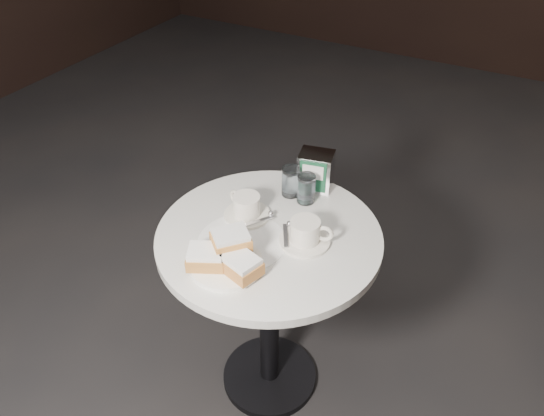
{
  "coord_description": "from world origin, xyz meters",
  "views": [
    {
      "loc": [
        0.6,
        -1.09,
        1.8
      ],
      "look_at": [
        0.0,
        0.02,
        0.83
      ],
      "focal_mm": 35.0,
      "sensor_mm": 36.0,
      "label": 1
    }
  ],
  "objects_px": {
    "coffee_cup_left": "(247,207)",
    "water_glass_right": "(306,189)",
    "cafe_table": "(269,279)",
    "coffee_cup_right": "(306,233)",
    "beignet_plate": "(226,257)",
    "napkin_dispenser": "(316,170)",
    "water_glass_left": "(291,182)"
  },
  "relations": [
    {
      "from": "coffee_cup_left",
      "to": "napkin_dispenser",
      "type": "distance_m",
      "value": 0.28
    },
    {
      "from": "coffee_cup_right",
      "to": "cafe_table",
      "type": "bearing_deg",
      "value": 173.41
    },
    {
      "from": "cafe_table",
      "to": "coffee_cup_left",
      "type": "xyz_separation_m",
      "value": [
        -0.1,
        0.04,
        0.23
      ]
    },
    {
      "from": "cafe_table",
      "to": "beignet_plate",
      "type": "xyz_separation_m",
      "value": [
        -0.03,
        -0.19,
        0.24
      ]
    },
    {
      "from": "water_glass_right",
      "to": "napkin_dispenser",
      "type": "distance_m",
      "value": 0.09
    },
    {
      "from": "water_glass_left",
      "to": "water_glass_right",
      "type": "height_order",
      "value": "water_glass_left"
    },
    {
      "from": "coffee_cup_right",
      "to": "water_glass_right",
      "type": "bearing_deg",
      "value": 100.72
    },
    {
      "from": "beignet_plate",
      "to": "coffee_cup_left",
      "type": "height_order",
      "value": "beignet_plate"
    },
    {
      "from": "coffee_cup_left",
      "to": "water_glass_left",
      "type": "bearing_deg",
      "value": 88.31
    },
    {
      "from": "beignet_plate",
      "to": "napkin_dispenser",
      "type": "relative_size",
      "value": 1.82
    },
    {
      "from": "coffee_cup_left",
      "to": "napkin_dispenser",
      "type": "relative_size",
      "value": 1.44
    },
    {
      "from": "napkin_dispenser",
      "to": "water_glass_left",
      "type": "bearing_deg",
      "value": -136.62
    },
    {
      "from": "coffee_cup_left",
      "to": "water_glass_right",
      "type": "bearing_deg",
      "value": 71.13
    },
    {
      "from": "cafe_table",
      "to": "beignet_plate",
      "type": "distance_m",
      "value": 0.3
    },
    {
      "from": "beignet_plate",
      "to": "water_glass_left",
      "type": "height_order",
      "value": "beignet_plate"
    },
    {
      "from": "coffee_cup_right",
      "to": "water_glass_left",
      "type": "xyz_separation_m",
      "value": [
        -0.15,
        0.2,
        0.01
      ]
    },
    {
      "from": "cafe_table",
      "to": "napkin_dispenser",
      "type": "bearing_deg",
      "value": 86.46
    },
    {
      "from": "cafe_table",
      "to": "coffee_cup_right",
      "type": "bearing_deg",
      "value": 7.93
    },
    {
      "from": "beignet_plate",
      "to": "water_glass_right",
      "type": "xyz_separation_m",
      "value": [
        0.06,
        0.39,
        0.01
      ]
    },
    {
      "from": "cafe_table",
      "to": "water_glass_right",
      "type": "relative_size",
      "value": 7.55
    },
    {
      "from": "beignet_plate",
      "to": "coffee_cup_right",
      "type": "relative_size",
      "value": 1.27
    },
    {
      "from": "coffee_cup_left",
      "to": "napkin_dispenser",
      "type": "xyz_separation_m",
      "value": [
        0.12,
        0.25,
        0.03
      ]
    },
    {
      "from": "coffee_cup_left",
      "to": "napkin_dispenser",
      "type": "height_order",
      "value": "napkin_dispenser"
    },
    {
      "from": "cafe_table",
      "to": "water_glass_right",
      "type": "bearing_deg",
      "value": 82.69
    },
    {
      "from": "water_glass_right",
      "to": "water_glass_left",
      "type": "bearing_deg",
      "value": 169.39
    },
    {
      "from": "coffee_cup_left",
      "to": "water_glass_right",
      "type": "relative_size",
      "value": 1.93
    },
    {
      "from": "water_glass_left",
      "to": "water_glass_right",
      "type": "xyz_separation_m",
      "value": [
        0.06,
        -0.01,
        -0.0
      ]
    },
    {
      "from": "water_glass_left",
      "to": "coffee_cup_right",
      "type": "bearing_deg",
      "value": -53.09
    },
    {
      "from": "beignet_plate",
      "to": "water_glass_left",
      "type": "distance_m",
      "value": 0.41
    },
    {
      "from": "coffee_cup_left",
      "to": "water_glass_right",
      "type": "distance_m",
      "value": 0.21
    },
    {
      "from": "coffee_cup_left",
      "to": "water_glass_left",
      "type": "xyz_separation_m",
      "value": [
        0.07,
        0.17,
        0.02
      ]
    },
    {
      "from": "cafe_table",
      "to": "coffee_cup_right",
      "type": "xyz_separation_m",
      "value": [
        0.12,
        0.02,
        0.23
      ]
    }
  ]
}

